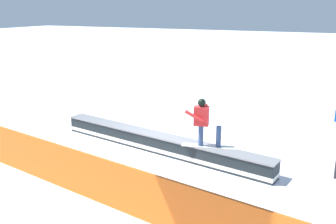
% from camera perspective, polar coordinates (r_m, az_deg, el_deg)
% --- Properties ---
extents(ground_plane, '(120.00, 120.00, 0.00)m').
position_cam_1_polar(ground_plane, '(11.64, -1.42, -5.95)').
color(ground_plane, white).
extents(grind_box, '(7.40, 1.79, 0.54)m').
position_cam_1_polar(grind_box, '(11.56, -1.43, -4.82)').
color(grind_box, '#1C262A').
rests_on(grind_box, ground_plane).
extents(snowboarder, '(1.56, 0.68, 1.36)m').
position_cam_1_polar(snowboarder, '(10.34, 5.45, -1.38)').
color(snowboarder, silver).
rests_on(snowboarder, grind_box).
extents(safety_fence, '(10.70, 1.89, 1.11)m').
position_cam_1_polar(safety_fence, '(8.83, -11.47, -9.72)').
color(safety_fence, orange).
rests_on(safety_fence, ground_plane).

